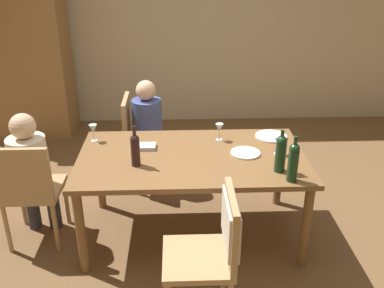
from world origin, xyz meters
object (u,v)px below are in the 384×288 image
(dining_table, at_px, (192,164))
(wine_bottle_short_olive, at_px, (293,161))
(chair_far_left, at_px, (139,135))
(person_woman_host, at_px, (150,125))
(wine_bottle_dark_red, at_px, (281,153))
(wine_bottle_tall_green, at_px, (135,149))
(wine_glass_centre, at_px, (219,128))
(wine_glass_near_right, at_px, (278,142))
(person_man_bearded, at_px, (31,168))
(dinner_plate_host, at_px, (271,136))
(wine_glass_near_left, at_px, (93,129))
(chair_near, at_px, (218,240))
(chair_left_end, at_px, (29,187))
(armoire_cabinet, at_px, (20,49))
(dinner_plate_guest_left, at_px, (245,153))

(dining_table, xyz_separation_m, wine_bottle_short_olive, (0.68, -0.42, 0.23))
(chair_far_left, height_order, wine_bottle_short_olive, wine_bottle_short_olive)
(person_woman_host, bearing_deg, wine_bottle_dark_red, 40.73)
(wine_bottle_tall_green, height_order, wine_glass_centre, wine_bottle_tall_green)
(chair_far_left, xyz_separation_m, wine_glass_near_right, (1.17, -0.89, 0.31))
(wine_bottle_dark_red, height_order, wine_glass_near_right, wine_bottle_dark_red)
(chair_far_left, height_order, wine_glass_near_right, chair_far_left)
(chair_far_left, height_order, person_man_bearded, person_man_bearded)
(person_woman_host, distance_m, dinner_plate_host, 1.22)
(wine_bottle_tall_green, bearing_deg, wine_bottle_short_olive, -13.97)
(wine_glass_near_left, bearing_deg, wine_bottle_tall_green, -49.60)
(dining_table, height_order, dinner_plate_host, dinner_plate_host)
(wine_bottle_short_olive, xyz_separation_m, dinner_plate_host, (0.01, 0.76, -0.15))
(chair_near, xyz_separation_m, person_woman_host, (-0.50, 1.78, 0.04))
(chair_left_end, relative_size, dinner_plate_host, 3.35)
(armoire_cabinet, bearing_deg, wine_bottle_tall_green, -56.91)
(person_man_bearded, xyz_separation_m, wine_bottle_short_olive, (1.96, -0.45, 0.25))
(wine_bottle_tall_green, bearing_deg, wine_glass_centre, 33.06)
(wine_glass_centre, xyz_separation_m, dinner_plate_guest_left, (0.18, -0.27, -0.10))
(dining_table, bearing_deg, chair_far_left, 118.84)
(person_woman_host, height_order, wine_bottle_tall_green, person_woman_host)
(armoire_cabinet, height_order, wine_bottle_dark_red, armoire_cabinet)
(chair_left_end, bearing_deg, wine_bottle_short_olive, -9.76)
(wine_bottle_dark_red, bearing_deg, wine_glass_near_left, 157.84)
(person_woman_host, distance_m, wine_bottle_tall_green, 1.07)
(wine_glass_near_left, bearing_deg, wine_glass_centre, -1.18)
(wine_bottle_short_olive, bearing_deg, wine_bottle_dark_red, 110.58)
(chair_left_end, xyz_separation_m, wine_bottle_short_olive, (1.96, -0.34, 0.36))
(armoire_cabinet, height_order, person_man_bearded, armoire_cabinet)
(dining_table, relative_size, person_man_bearded, 1.62)
(chair_far_left, xyz_separation_m, wine_bottle_tall_green, (0.06, -1.04, 0.34))
(chair_far_left, bearing_deg, chair_left_end, -38.78)
(dinner_plate_guest_left, bearing_deg, wine_glass_centre, 124.10)
(wine_bottle_tall_green, bearing_deg, dining_table, 19.09)
(chair_near, xyz_separation_m, person_man_bearded, (-1.40, 0.92, 0.05))
(person_woman_host, xyz_separation_m, wine_bottle_dark_red, (1.01, -1.17, 0.25))
(chair_near, height_order, wine_glass_near_right, chair_near)
(wine_bottle_short_olive, height_order, wine_glass_near_left, wine_bottle_short_olive)
(dining_table, distance_m, dinner_plate_guest_left, 0.44)
(dining_table, relative_size, chair_near, 1.95)
(chair_far_left, relative_size, person_woman_host, 0.84)
(armoire_cabinet, height_order, chair_far_left, armoire_cabinet)
(dinner_plate_guest_left, bearing_deg, wine_bottle_short_olive, -59.64)
(armoire_cabinet, distance_m, person_man_bearded, 2.39)
(wine_bottle_tall_green, bearing_deg, chair_left_end, 175.91)
(chair_left_end, height_order, person_woman_host, person_woman_host)
(person_man_bearded, distance_m, wine_glass_near_left, 0.58)
(chair_left_end, distance_m, wine_glass_near_right, 1.98)
(chair_near, height_order, wine_glass_near_left, chair_near)
(wine_bottle_dark_red, bearing_deg, chair_near, -129.59)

